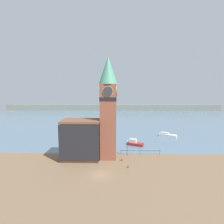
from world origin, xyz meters
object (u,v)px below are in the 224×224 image
at_px(mooring_bollard_near, 122,160).
at_px(mooring_bollard_far, 128,166).
at_px(clock_tower, 108,106).
at_px(pier_building, 81,139).
at_px(lamp_post, 127,145).
at_px(boat_near, 135,143).
at_px(boat_far, 167,135).

xyz_separation_m(mooring_bollard_near, mooring_bollard_far, (1.31, -3.87, -0.02)).
bearing_deg(clock_tower, mooring_bollard_near, -30.32).
xyz_separation_m(pier_building, lamp_post, (11.80, 2.27, -2.11)).
xyz_separation_m(clock_tower, boat_near, (7.96, 10.26, -12.90)).
bearing_deg(mooring_bollard_far, mooring_bollard_near, 108.69).
xyz_separation_m(clock_tower, mooring_bollard_far, (4.75, -5.88, -13.30)).
bearing_deg(pier_building, boat_near, 36.58).
bearing_deg(pier_building, boat_far, 37.20).
bearing_deg(boat_far, mooring_bollard_near, -99.08).
relative_size(clock_tower, mooring_bollard_far, 43.47).
relative_size(boat_near, mooring_bollard_near, 8.31).
distance_m(boat_far, mooring_bollard_far, 31.17).
bearing_deg(lamp_post, mooring_bollard_far, -91.65).
bearing_deg(mooring_bollard_near, lamp_post, 66.84).
height_order(clock_tower, mooring_bollard_far, clock_tower).
distance_m(clock_tower, mooring_bollard_near, 13.87).
bearing_deg(mooring_bollard_near, pier_building, 172.83).
relative_size(boat_far, mooring_bollard_far, 10.78).
relative_size(clock_tower, pier_building, 2.55).
relative_size(boat_near, lamp_post, 1.24).
bearing_deg(pier_building, mooring_bollard_near, -7.17).
height_order(boat_near, mooring_bollard_near, boat_near).
bearing_deg(lamp_post, boat_far, 49.49).
height_order(mooring_bollard_near, mooring_bollard_far, mooring_bollard_near).
xyz_separation_m(pier_building, mooring_bollard_far, (11.59, -5.16, -4.73)).
distance_m(pier_building, lamp_post, 12.20).
bearing_deg(boat_near, clock_tower, -104.27).
bearing_deg(pier_building, clock_tower, 5.98).
height_order(boat_far, lamp_post, lamp_post).
relative_size(clock_tower, lamp_post, 6.04).
xyz_separation_m(boat_near, mooring_bollard_near, (-4.52, -12.27, -0.39)).
height_order(clock_tower, mooring_bollard_near, clock_tower).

